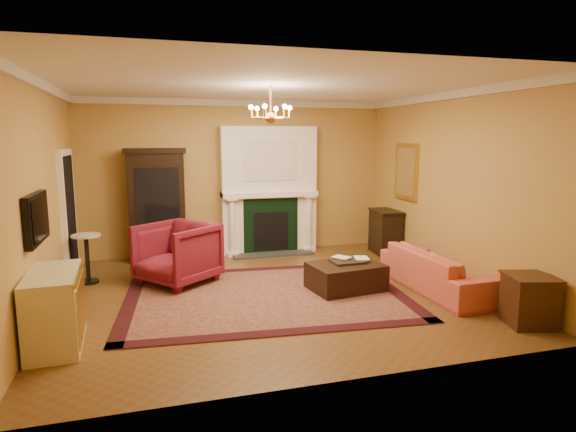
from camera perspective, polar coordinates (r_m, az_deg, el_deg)
name	(u,v)px	position (r m, az deg, el deg)	size (l,w,h in m)	color
floor	(272,293)	(7.24, -1.96, -9.12)	(6.00, 5.50, 0.02)	brown
ceiling	(270,84)	(6.92, -2.10, 15.36)	(6.00, 5.50, 0.02)	white
wall_back	(237,178)	(9.61, -6.04, 4.55)	(6.00, 0.02, 3.00)	#B47F40
wall_front	(346,225)	(4.32, 6.89, -1.04)	(6.00, 0.02, 3.00)	#B47F40
wall_left	(41,199)	(6.85, -27.27, 1.76)	(0.02, 5.50, 3.00)	#B47F40
wall_right	(452,187)	(8.18, 18.91, 3.32)	(0.02, 5.50, 3.00)	#B47F40
fireplace	(269,193)	(9.58, -2.27, 2.75)	(1.90, 0.70, 2.50)	white
crown_molding	(256,95)	(7.84, -3.84, 14.10)	(6.00, 5.50, 0.12)	silver
doorway	(69,215)	(8.56, -24.53, 0.15)	(0.08, 1.05, 2.10)	white
tv_panel	(37,218)	(6.27, -27.64, -0.24)	(0.09, 0.95, 0.58)	black
gilt_mirror	(406,172)	(9.33, 13.82, 5.13)	(0.06, 0.76, 1.05)	gold
chandelier	(271,114)	(6.89, -2.08, 12.04)	(0.63, 0.55, 0.53)	gold
oriental_rug	(266,295)	(7.10, -2.62, -9.34)	(4.00, 3.00, 0.02)	#490F17
china_cabinet	(158,207)	(9.25, -15.19, 1.00)	(1.00, 0.45, 2.00)	black
wingback_armchair	(177,250)	(7.75, -13.00, -3.99)	(1.03, 0.96, 1.06)	maroon
pedestal_table	(87,255)	(8.20, -22.71, -4.29)	(0.44, 0.44, 0.78)	black
commode	(55,309)	(5.95, -25.89, -9.87)	(0.53, 1.11, 0.83)	beige
coral_sofa	(439,264)	(7.57, 17.42, -5.41)	(2.11, 0.62, 0.82)	#C9483F
end_table	(529,301)	(6.64, 26.67, -9.04)	(0.51, 0.51, 0.59)	#361B0E
console_table	(385,233)	(9.73, 11.46, -1.94)	(0.43, 0.75, 0.84)	black
leather_ottoman	(346,276)	(7.34, 6.86, -7.12)	(1.04, 0.76, 0.39)	black
ottoman_tray	(347,261)	(7.37, 7.06, -5.36)	(0.48, 0.37, 0.03)	black
book_a	(338,251)	(7.37, 5.96, -4.15)	(0.20, 0.03, 0.27)	gray
book_b	(355,250)	(7.43, 7.96, -4.03)	(0.21, 0.02, 0.28)	gray
topiary_left	(243,180)	(9.40, -5.39, 4.33)	(0.17, 0.17, 0.45)	tan
topiary_right	(304,178)	(9.71, 1.93, 4.49)	(0.17, 0.17, 0.44)	tan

